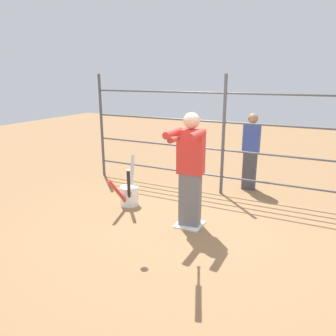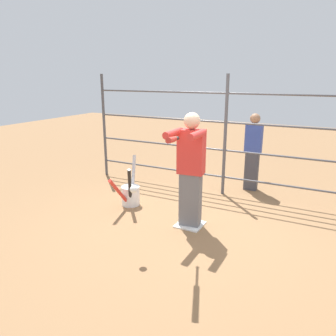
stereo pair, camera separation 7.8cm
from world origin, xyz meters
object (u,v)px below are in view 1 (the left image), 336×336
object	(u,v)px
baseball_bat_swinging	(173,140)
softball_in_flight	(134,190)
batter	(190,167)
bat_bucket	(129,194)
bystander_behind_fence	(251,151)

from	to	relation	value
baseball_bat_swinging	softball_in_flight	size ratio (longest dim) A/B	8.85
batter	baseball_bat_swinging	xyz separation A→B (m)	(-0.17, 0.95, 0.59)
batter	softball_in_flight	xyz separation A→B (m)	(0.34, 1.02, -0.09)
softball_in_flight	bat_bucket	size ratio (longest dim) A/B	0.10
batter	baseball_bat_swinging	bearing A→B (deg)	100.27
batter	baseball_bat_swinging	world-z (taller)	batter
softball_in_flight	bystander_behind_fence	distance (m)	3.23
batter	softball_in_flight	world-z (taller)	batter
baseball_bat_swinging	bat_bucket	size ratio (longest dim) A/B	0.91
baseball_bat_swinging	batter	bearing A→B (deg)	-79.73
bystander_behind_fence	batter	bearing A→B (deg)	78.67
bat_bucket	bystander_behind_fence	world-z (taller)	bystander_behind_fence
baseball_bat_swinging	bat_bucket	world-z (taller)	baseball_bat_swinging
batter	softball_in_flight	size ratio (longest dim) A/B	18.22
bystander_behind_fence	bat_bucket	bearing A→B (deg)	47.08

